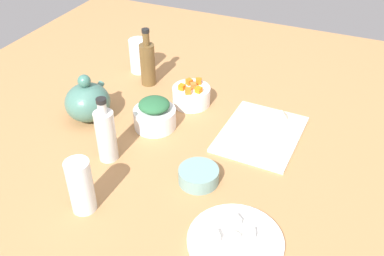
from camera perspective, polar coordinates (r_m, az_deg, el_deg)
tabletop at (r=126.00cm, az=0.00°, el=-2.40°), size 190.00×190.00×3.00cm
cutting_board at (r=128.93cm, az=9.00°, el=-0.78°), size 28.85×22.89×1.00cm
plate_tofu at (r=98.91cm, az=5.71°, el=-14.53°), size 21.36×21.36×1.20cm
bowl_greens at (r=130.11cm, az=-4.90°, el=1.31°), size 12.62×12.62×5.98cm
bowl_carrots at (r=140.39cm, az=-0.09°, el=4.26°), size 12.19×12.19×5.88cm
bowl_small_side at (r=111.14cm, az=0.87°, el=-6.27°), size 10.39×10.39×3.95cm
teapot at (r=135.48cm, az=-13.53°, el=3.40°), size 15.55×13.54×15.08cm
bottle_0 at (r=150.02cm, az=-5.85°, el=8.53°), size 5.14×5.14×20.24cm
bottle_1 at (r=117.02cm, az=-11.23°, el=-0.81°), size 5.32×5.32×19.02cm
drinking_glass_0 at (r=159.50cm, az=-6.95°, el=9.40°), size 6.91×6.91×12.23cm
drinking_glass_1 at (r=104.10cm, az=-14.39°, el=-7.40°), size 5.86×5.86×14.16cm
carrot_cube_0 at (r=140.47cm, az=-0.38°, el=6.10°), size 2.45×2.45×1.80cm
carrot_cube_1 at (r=137.54cm, az=-1.34°, el=5.39°), size 2.00×2.00×1.80cm
carrot_cube_2 at (r=138.25cm, az=0.19°, el=5.57°), size 2.47×2.47×1.80cm
carrot_cube_3 at (r=140.75cm, az=0.87°, el=6.16°), size 2.25×2.25×1.80cm
carrot_cube_4 at (r=136.09cm, az=0.87°, el=5.03°), size 2.15×2.15×1.80cm
carrot_cube_5 at (r=135.41cm, az=-0.52°, el=4.86°), size 2.46×2.46×1.80cm
chopped_greens_mound at (r=127.49cm, az=-5.00°, el=3.06°), size 12.69×12.71×3.51cm
tofu_cube_0 at (r=100.39cm, az=5.65°, el=-12.05°), size 3.08×3.08×2.20cm
tofu_cube_1 at (r=97.10cm, az=5.48°, el=-14.22°), size 2.70×2.70×2.20cm
tofu_cube_2 at (r=98.27cm, az=7.59°, el=-13.63°), size 2.84×2.84×2.20cm
tofu_cube_3 at (r=97.09cm, az=2.91°, el=-14.07°), size 3.11×3.11×2.20cm
dumpling_0 at (r=122.81cm, az=5.96°, el=-1.38°), size 7.19×7.40×3.18cm
dumpling_1 at (r=122.35cm, az=11.23°, el=-2.36°), size 4.14×4.42×2.36cm
dumpling_2 at (r=135.06cm, az=11.64°, el=1.81°), size 6.16×6.23×3.02cm
dumpling_3 at (r=126.68cm, az=9.69°, el=-0.45°), size 6.45×5.99×3.12cm
dumpling_4 at (r=129.27cm, az=7.34°, el=0.56°), size 5.81×5.58×2.88cm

